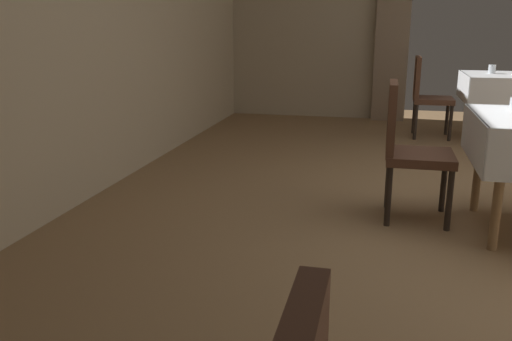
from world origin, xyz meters
The scene contains 4 objects.
wall_back centered at (0.00, 4.18, 1.52)m, with size 6.40×0.27×3.00m.
chair_mid_left centered at (-0.81, 0.10, 0.52)m, with size 0.44×0.44×0.93m.
chair_far_left centered at (-0.50, 2.99, 0.52)m, with size 0.44×0.44×0.93m.
glass_far_b centered at (0.18, 3.03, 0.80)m, with size 0.08×0.08×0.10m, color silver.
Camera 1 is at (-0.99, -3.57, 1.30)m, focal length 37.95 mm.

